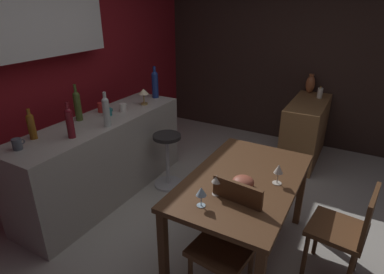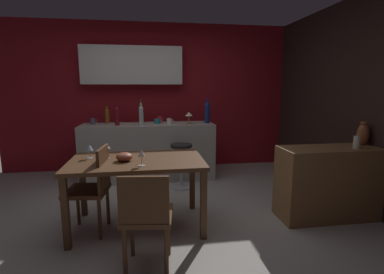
{
  "view_description": "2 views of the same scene",
  "coord_description": "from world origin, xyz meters",
  "px_view_note": "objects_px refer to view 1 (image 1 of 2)",
  "views": [
    {
      "loc": [
        -2.3,
        -0.97,
        2.06
      ],
      "look_at": [
        0.23,
        0.44,
        0.8
      ],
      "focal_mm": 29.6,
      "sensor_mm": 36.0,
      "label": 1
    },
    {
      "loc": [
        -0.05,
        -3.21,
        1.49
      ],
      "look_at": [
        0.51,
        0.42,
        0.84
      ],
      "focal_mm": 26.77,
      "sensor_mm": 36.0,
      "label": 2
    }
  ],
  "objects_px": {
    "wine_bottle_olive": "(77,105)",
    "wine_bottle_ruby": "(70,121)",
    "wine_bottle_clear": "(106,111)",
    "wine_glass_right": "(201,192)",
    "cup_red": "(101,107)",
    "cup_teal": "(108,112)",
    "pillar_candle_tall": "(320,93)",
    "wine_bottle_amber": "(31,125)",
    "cup_slate": "(17,144)",
    "dining_table": "(243,187)",
    "bar_stool": "(168,159)",
    "wine_bottle_cobalt": "(155,83)",
    "sideboard_cabinet": "(305,131)",
    "chair_near_window": "(227,238)",
    "chair_by_doorway": "(346,230)",
    "counter_lamp": "(144,93)",
    "fruit_bowl": "(243,182)",
    "wine_glass_left": "(278,170)",
    "wine_glass_center": "(217,179)",
    "cup_white": "(123,107)",
    "vase_copper": "(310,84)"
  },
  "relations": [
    {
      "from": "cup_teal",
      "to": "counter_lamp",
      "type": "height_order",
      "value": "counter_lamp"
    },
    {
      "from": "chair_near_window",
      "to": "cup_slate",
      "type": "relative_size",
      "value": 8.01
    },
    {
      "from": "cup_red",
      "to": "wine_glass_center",
      "type": "bearing_deg",
      "value": -110.23
    },
    {
      "from": "sideboard_cabinet",
      "to": "wine_bottle_olive",
      "type": "height_order",
      "value": "wine_bottle_olive"
    },
    {
      "from": "bar_stool",
      "to": "cup_white",
      "type": "distance_m",
      "value": 0.78
    },
    {
      "from": "cup_teal",
      "to": "wine_glass_center",
      "type": "bearing_deg",
      "value": -110.24
    },
    {
      "from": "wine_bottle_olive",
      "to": "counter_lamp",
      "type": "height_order",
      "value": "wine_bottle_olive"
    },
    {
      "from": "chair_near_window",
      "to": "counter_lamp",
      "type": "distance_m",
      "value": 2.1
    },
    {
      "from": "wine_glass_left",
      "to": "cup_slate",
      "type": "bearing_deg",
      "value": 111.82
    },
    {
      "from": "wine_glass_left",
      "to": "pillar_candle_tall",
      "type": "bearing_deg",
      "value": 1.6
    },
    {
      "from": "wine_glass_left",
      "to": "cup_slate",
      "type": "distance_m",
      "value": 2.15
    },
    {
      "from": "vase_copper",
      "to": "wine_bottle_cobalt",
      "type": "bearing_deg",
      "value": 132.53
    },
    {
      "from": "wine_bottle_clear",
      "to": "wine_bottle_ruby",
      "type": "xyz_separation_m",
      "value": [
        -0.37,
        0.09,
        -0.01
      ]
    },
    {
      "from": "cup_teal",
      "to": "pillar_candle_tall",
      "type": "xyz_separation_m",
      "value": [
        2.11,
        -1.87,
        -0.05
      ]
    },
    {
      "from": "wine_bottle_amber",
      "to": "cup_teal",
      "type": "bearing_deg",
      "value": -10.39
    },
    {
      "from": "chair_by_doorway",
      "to": "chair_near_window",
      "type": "bearing_deg",
      "value": 125.9
    },
    {
      "from": "wine_bottle_ruby",
      "to": "vase_copper",
      "type": "bearing_deg",
      "value": -28.01
    },
    {
      "from": "cup_slate",
      "to": "wine_glass_left",
      "type": "bearing_deg",
      "value": -68.18
    },
    {
      "from": "cup_white",
      "to": "vase_copper",
      "type": "bearing_deg",
      "value": -37.72
    },
    {
      "from": "chair_by_doorway",
      "to": "cup_red",
      "type": "height_order",
      "value": "cup_red"
    },
    {
      "from": "cup_teal",
      "to": "counter_lamp",
      "type": "xyz_separation_m",
      "value": [
        0.5,
        -0.11,
        0.1
      ]
    },
    {
      "from": "dining_table",
      "to": "counter_lamp",
      "type": "bearing_deg",
      "value": 63.79
    },
    {
      "from": "wine_bottle_cobalt",
      "to": "wine_glass_right",
      "type": "bearing_deg",
      "value": -136.57
    },
    {
      "from": "chair_by_doorway",
      "to": "dining_table",
      "type": "bearing_deg",
      "value": 96.64
    },
    {
      "from": "chair_by_doorway",
      "to": "cup_white",
      "type": "xyz_separation_m",
      "value": [
        0.37,
        2.42,
        0.47
      ]
    },
    {
      "from": "pillar_candle_tall",
      "to": "cup_slate",
      "type": "bearing_deg",
      "value": 148.3
    },
    {
      "from": "wine_glass_right",
      "to": "wine_bottle_olive",
      "type": "height_order",
      "value": "wine_bottle_olive"
    },
    {
      "from": "chair_near_window",
      "to": "chair_by_doorway",
      "type": "distance_m",
      "value": 0.91
    },
    {
      "from": "pillar_candle_tall",
      "to": "counter_lamp",
      "type": "bearing_deg",
      "value": 132.51
    },
    {
      "from": "chair_near_window",
      "to": "wine_bottle_cobalt",
      "type": "xyz_separation_m",
      "value": [
        1.52,
        1.68,
        0.59
      ]
    },
    {
      "from": "wine_bottle_olive",
      "to": "wine_bottle_ruby",
      "type": "height_order",
      "value": "wine_bottle_olive"
    },
    {
      "from": "wine_glass_right",
      "to": "cup_red",
      "type": "relative_size",
      "value": 1.32
    },
    {
      "from": "fruit_bowl",
      "to": "wine_bottle_clear",
      "type": "bearing_deg",
      "value": 84.34
    },
    {
      "from": "wine_glass_left",
      "to": "pillar_candle_tall",
      "type": "distance_m",
      "value": 2.32
    },
    {
      "from": "dining_table",
      "to": "vase_copper",
      "type": "height_order",
      "value": "vase_copper"
    },
    {
      "from": "wine_glass_center",
      "to": "vase_copper",
      "type": "height_order",
      "value": "vase_copper"
    },
    {
      "from": "pillar_candle_tall",
      "to": "chair_near_window",
      "type": "bearing_deg",
      "value": 177.34
    },
    {
      "from": "bar_stool",
      "to": "wine_bottle_cobalt",
      "type": "xyz_separation_m",
      "value": [
        0.48,
        0.48,
        0.74
      ]
    },
    {
      "from": "fruit_bowl",
      "to": "cup_red",
      "type": "height_order",
      "value": "cup_red"
    },
    {
      "from": "wine_bottle_amber",
      "to": "cup_slate",
      "type": "relative_size",
      "value": 2.53
    },
    {
      "from": "wine_glass_right",
      "to": "wine_glass_center",
      "type": "bearing_deg",
      "value": -10.48
    },
    {
      "from": "wine_bottle_olive",
      "to": "cup_slate",
      "type": "distance_m",
      "value": 0.77
    },
    {
      "from": "fruit_bowl",
      "to": "vase_copper",
      "type": "height_order",
      "value": "vase_copper"
    },
    {
      "from": "bar_stool",
      "to": "wine_bottle_cobalt",
      "type": "height_order",
      "value": "wine_bottle_cobalt"
    },
    {
      "from": "dining_table",
      "to": "bar_stool",
      "type": "xyz_separation_m",
      "value": [
        0.6,
        1.14,
        -0.3
      ]
    },
    {
      "from": "bar_stool",
      "to": "counter_lamp",
      "type": "height_order",
      "value": "counter_lamp"
    },
    {
      "from": "dining_table",
      "to": "cup_red",
      "type": "relative_size",
      "value": 12.12
    },
    {
      "from": "bar_stool",
      "to": "wine_bottle_clear",
      "type": "bearing_deg",
      "value": 151.36
    },
    {
      "from": "wine_bottle_olive",
      "to": "wine_bottle_cobalt",
      "type": "xyz_separation_m",
      "value": [
        1.07,
        -0.21,
        0.02
      ]
    },
    {
      "from": "sideboard_cabinet",
      "to": "pillar_candle_tall",
      "type": "relative_size",
      "value": 6.74
    }
  ]
}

